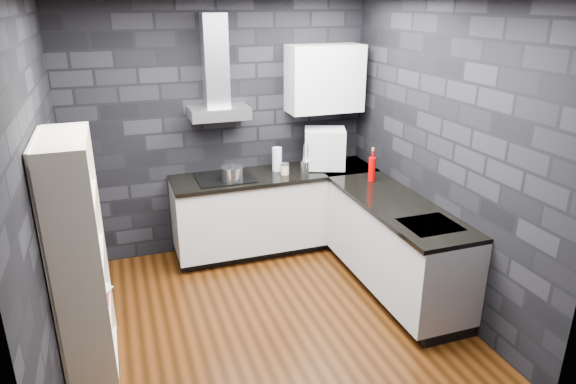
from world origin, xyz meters
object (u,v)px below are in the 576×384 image
pot (232,174)px  bookshelf (79,259)px  glass_vase (277,159)px  storage_jar (285,170)px  utensil_crock (305,167)px  appliance_garage (325,148)px  fruit_bowl (78,263)px  red_bottle (372,169)px

pot → bookshelf: bookshelf is taller
pot → glass_vase: size_ratio=0.84×
storage_jar → bookshelf: (-2.00, -1.31, -0.05)m
glass_vase → storage_jar: size_ratio=2.44×
utensil_crock → appliance_garage: size_ratio=0.29×
pot → bookshelf: (-1.43, -1.28, -0.08)m
bookshelf → appliance_garage: bearing=18.7°
glass_vase → bookshelf: bearing=-143.3°
pot → storage_jar: 0.58m
fruit_bowl → appliance_garage: bearing=31.5°
storage_jar → red_bottle: red_bottle is taller
storage_jar → red_bottle: 0.91m
pot → fruit_bowl: pot is taller
glass_vase → red_bottle: (0.81, -0.63, -0.01)m
utensil_crock → bookshelf: bearing=-149.8°
glass_vase → appliance_garage: 0.53m
fruit_bowl → red_bottle: bearing=19.4°
storage_jar → appliance_garage: size_ratio=0.25×
pot → appliance_garage: 1.07m
appliance_garage → red_bottle: (0.29, -0.54, -0.10)m
utensil_crock → appliance_garage: 0.31m
bookshelf → fruit_bowl: bearing=-100.2°
glass_vase → appliance_garage: appliance_garage is taller
utensil_crock → bookshelf: size_ratio=0.07×
pot → utensil_crock: 0.80m
appliance_garage → red_bottle: 0.63m
storage_jar → utensil_crock: bearing=-4.9°
red_bottle → bookshelf: size_ratio=0.14×
storage_jar → appliance_garage: appliance_garage is taller
utensil_crock → fruit_bowl: size_ratio=0.59×
utensil_crock → pot: bearing=-179.0°
storage_jar → bookshelf: bookshelf is taller
bookshelf → fruit_bowl: 0.15m
pot → storage_jar: bearing=3.3°
fruit_bowl → pot: bearing=45.0°
glass_vase → fruit_bowl: 2.54m
glass_vase → storage_jar: (0.04, -0.15, -0.08)m
storage_jar → utensil_crock: (0.22, -0.02, 0.01)m
appliance_garage → bookshelf: bearing=-130.8°
glass_vase → red_bottle: glass_vase is taller
glass_vase → appliance_garage: (0.52, -0.09, 0.10)m
appliance_garage → glass_vase: bearing=-169.7°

